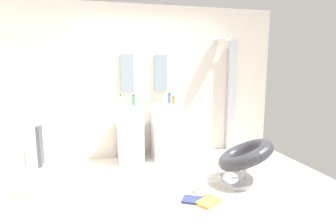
{
  "coord_description": "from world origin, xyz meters",
  "views": [
    {
      "loc": [
        -0.86,
        -3.27,
        1.62
      ],
      "look_at": [
        0.15,
        0.55,
        0.95
      ],
      "focal_mm": 30.41,
      "sensor_mm": 36.0,
      "label": 1
    }
  ],
  "objects_px": {
    "shower_column": "(231,93)",
    "magazine_navy": "(195,200)",
    "magazine_charcoal": "(209,199)",
    "coffee_mug": "(199,188)",
    "towel_rack": "(37,147)",
    "soap_bottle_amber": "(173,101)",
    "magazine_ochre": "(209,202)",
    "pedestal_sink_right": "(165,130)",
    "soap_bottle_clear": "(120,100)",
    "lounge_chair": "(245,158)",
    "soap_bottle_green": "(134,101)",
    "soap_bottle_blue": "(169,99)",
    "pedestal_sink_left": "(130,132)"
  },
  "relations": [
    {
      "from": "pedestal_sink_right",
      "to": "magazine_ochre",
      "type": "xyz_separation_m",
      "value": [
        0.1,
        -1.71,
        -0.47
      ]
    },
    {
      "from": "soap_bottle_amber",
      "to": "shower_column",
      "type": "bearing_deg",
      "value": 12.92
    },
    {
      "from": "pedestal_sink_left",
      "to": "soap_bottle_green",
      "type": "height_order",
      "value": "soap_bottle_green"
    },
    {
      "from": "shower_column",
      "to": "soap_bottle_clear",
      "type": "height_order",
      "value": "shower_column"
    },
    {
      "from": "magazine_navy",
      "to": "coffee_mug",
      "type": "relative_size",
      "value": 2.76
    },
    {
      "from": "magazine_navy",
      "to": "soap_bottle_green",
      "type": "bearing_deg",
      "value": 138.74
    },
    {
      "from": "shower_column",
      "to": "magazine_navy",
      "type": "bearing_deg",
      "value": -126.65
    },
    {
      "from": "magazine_charcoal",
      "to": "magazine_navy",
      "type": "bearing_deg",
      "value": 152.16
    },
    {
      "from": "pedestal_sink_right",
      "to": "soap_bottle_amber",
      "type": "xyz_separation_m",
      "value": [
        0.14,
        -0.07,
        0.52
      ]
    },
    {
      "from": "pedestal_sink_right",
      "to": "soap_bottle_clear",
      "type": "relative_size",
      "value": 5.89
    },
    {
      "from": "shower_column",
      "to": "magazine_navy",
      "type": "relative_size",
      "value": 7.09
    },
    {
      "from": "pedestal_sink_left",
      "to": "soap_bottle_blue",
      "type": "distance_m",
      "value": 0.87
    },
    {
      "from": "pedestal_sink_left",
      "to": "soap_bottle_clear",
      "type": "bearing_deg",
      "value": 158.82
    },
    {
      "from": "shower_column",
      "to": "magazine_ochre",
      "type": "bearing_deg",
      "value": -122.56
    },
    {
      "from": "pedestal_sink_right",
      "to": "magazine_ochre",
      "type": "bearing_deg",
      "value": -86.52
    },
    {
      "from": "magazine_charcoal",
      "to": "coffee_mug",
      "type": "xyz_separation_m",
      "value": [
        -0.04,
        0.23,
        0.04
      ]
    },
    {
      "from": "lounge_chair",
      "to": "soap_bottle_amber",
      "type": "bearing_deg",
      "value": 119.44
    },
    {
      "from": "lounge_chair",
      "to": "soap_bottle_green",
      "type": "relative_size",
      "value": 5.64
    },
    {
      "from": "towel_rack",
      "to": "soap_bottle_clear",
      "type": "relative_size",
      "value": 5.33
    },
    {
      "from": "magazine_ochre",
      "to": "coffee_mug",
      "type": "distance_m",
      "value": 0.3
    },
    {
      "from": "towel_rack",
      "to": "coffee_mug",
      "type": "distance_m",
      "value": 2.05
    },
    {
      "from": "magazine_ochre",
      "to": "soap_bottle_green",
      "type": "height_order",
      "value": "soap_bottle_green"
    },
    {
      "from": "pedestal_sink_right",
      "to": "soap_bottle_blue",
      "type": "xyz_separation_m",
      "value": [
        0.1,
        0.05,
        0.54
      ]
    },
    {
      "from": "pedestal_sink_right",
      "to": "towel_rack",
      "type": "bearing_deg",
      "value": -151.61
    },
    {
      "from": "shower_column",
      "to": "coffee_mug",
      "type": "distance_m",
      "value": 2.28
    },
    {
      "from": "pedestal_sink_left",
      "to": "magazine_charcoal",
      "type": "height_order",
      "value": "pedestal_sink_left"
    },
    {
      "from": "towel_rack",
      "to": "soap_bottle_amber",
      "type": "distance_m",
      "value": 2.21
    },
    {
      "from": "coffee_mug",
      "to": "soap_bottle_blue",
      "type": "xyz_separation_m",
      "value": [
        0.01,
        1.46,
        0.97
      ]
    },
    {
      "from": "magazine_ochre",
      "to": "soap_bottle_blue",
      "type": "relative_size",
      "value": 1.59
    },
    {
      "from": "pedestal_sink_right",
      "to": "lounge_chair",
      "type": "distance_m",
      "value": 1.51
    },
    {
      "from": "soap_bottle_blue",
      "to": "magazine_charcoal",
      "type": "bearing_deg",
      "value": -88.84
    },
    {
      "from": "magazine_navy",
      "to": "soap_bottle_blue",
      "type": "bearing_deg",
      "value": 116.3
    },
    {
      "from": "shower_column",
      "to": "magazine_charcoal",
      "type": "relative_size",
      "value": 9.77
    },
    {
      "from": "coffee_mug",
      "to": "pedestal_sink_right",
      "type": "bearing_deg",
      "value": 93.56
    },
    {
      "from": "coffee_mug",
      "to": "lounge_chair",
      "type": "bearing_deg",
      "value": 11.56
    },
    {
      "from": "soap_bottle_green",
      "to": "magazine_ochre",
      "type": "bearing_deg",
      "value": -68.43
    },
    {
      "from": "shower_column",
      "to": "magazine_navy",
      "type": "height_order",
      "value": "shower_column"
    },
    {
      "from": "magazine_ochre",
      "to": "soap_bottle_clear",
      "type": "xyz_separation_m",
      "value": [
        -0.83,
        1.76,
        1.01
      ]
    },
    {
      "from": "shower_column",
      "to": "lounge_chair",
      "type": "bearing_deg",
      "value": -109.25
    },
    {
      "from": "shower_column",
      "to": "lounge_chair",
      "type": "height_order",
      "value": "shower_column"
    },
    {
      "from": "soap_bottle_blue",
      "to": "coffee_mug",
      "type": "bearing_deg",
      "value": -90.3
    },
    {
      "from": "lounge_chair",
      "to": "magazine_charcoal",
      "type": "distance_m",
      "value": 0.85
    },
    {
      "from": "lounge_chair",
      "to": "magazine_navy",
      "type": "height_order",
      "value": "lounge_chair"
    },
    {
      "from": "pedestal_sink_left",
      "to": "lounge_chair",
      "type": "distance_m",
      "value": 1.89
    },
    {
      "from": "magazine_charcoal",
      "to": "soap_bottle_blue",
      "type": "height_order",
      "value": "soap_bottle_blue"
    },
    {
      "from": "magazine_ochre",
      "to": "soap_bottle_amber",
      "type": "bearing_deg",
      "value": 56.36
    },
    {
      "from": "soap_bottle_green",
      "to": "pedestal_sink_right",
      "type": "bearing_deg",
      "value": 10.52
    },
    {
      "from": "coffee_mug",
      "to": "magazine_ochre",
      "type": "bearing_deg",
      "value": -86.9
    },
    {
      "from": "pedestal_sink_right",
      "to": "soap_bottle_green",
      "type": "xyz_separation_m",
      "value": [
        -0.53,
        -0.1,
        0.54
      ]
    },
    {
      "from": "magazine_navy",
      "to": "soap_bottle_amber",
      "type": "bearing_deg",
      "value": 114.53
    }
  ]
}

